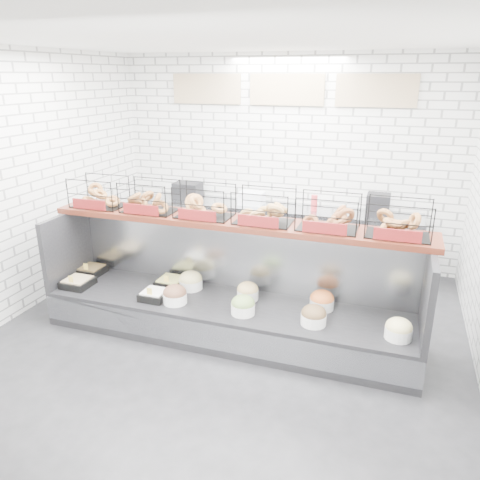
% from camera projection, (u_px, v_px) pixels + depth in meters
% --- Properties ---
extents(ground, '(5.50, 5.50, 0.00)m').
position_uv_depth(ground, '(217.00, 349.00, 4.88)').
color(ground, black).
rests_on(ground, ground).
extents(room_shell, '(5.02, 5.51, 3.01)m').
position_uv_depth(room_shell, '(236.00, 142.00, 4.72)').
color(room_shell, silver).
rests_on(room_shell, ground).
extents(display_case, '(4.00, 0.90, 1.20)m').
position_uv_depth(display_case, '(229.00, 306.00, 5.07)').
color(display_case, black).
rests_on(display_case, ground).
extents(bagel_shelf, '(4.10, 0.50, 0.40)m').
position_uv_depth(bagel_shelf, '(233.00, 208.00, 4.88)').
color(bagel_shelf, '#3C140C').
rests_on(bagel_shelf, display_case).
extents(prep_counter, '(4.00, 0.60, 1.20)m').
position_uv_depth(prep_counter, '(277.00, 235.00, 6.89)').
color(prep_counter, '#93969B').
rests_on(prep_counter, ground).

